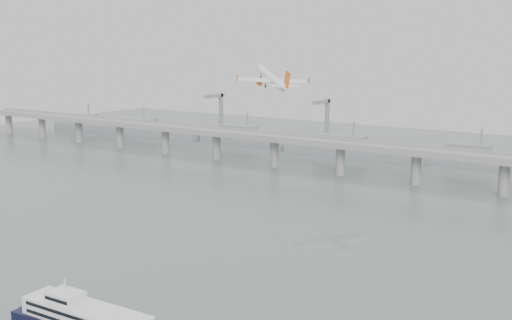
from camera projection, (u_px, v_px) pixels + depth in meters
The scene contains 4 objects.
ground at pixel (169, 286), 208.05m from camera, with size 900.00×900.00×0.00m, color #576562.
bridge at pixel (383, 153), 369.67m from camera, with size 800.00×22.00×23.90m.
distant_fleet at pixel (239, 138), 508.42m from camera, with size 453.00×60.90×40.00m.
airliner at pixel (272, 79), 295.14m from camera, with size 36.59×34.86×14.20m.
Camera 1 is at (132.99, -147.50, 81.72)m, focal length 42.00 mm.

